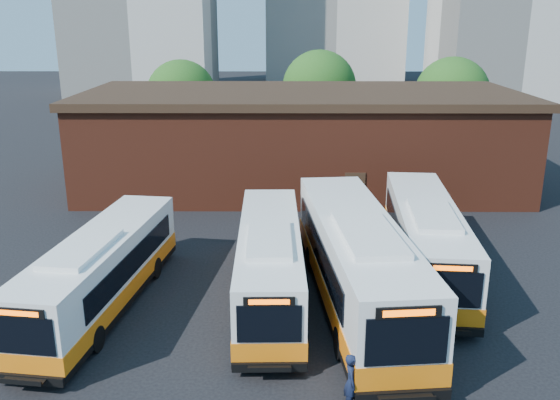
{
  "coord_description": "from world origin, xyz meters",
  "views": [
    {
      "loc": [
        -1.16,
        -19.38,
        11.03
      ],
      "look_at": [
        -1.33,
        6.42,
        3.06
      ],
      "focal_mm": 38.0,
      "sensor_mm": 36.0,
      "label": 1
    }
  ],
  "objects_px": {
    "bus_mideast": "(357,266)",
    "bus_midwest": "(270,265)",
    "bus_east": "(425,242)",
    "transit_worker": "(351,382)",
    "bus_west": "(102,274)"
  },
  "relations": [
    {
      "from": "bus_mideast",
      "to": "bus_east",
      "type": "relative_size",
      "value": 1.12
    },
    {
      "from": "bus_east",
      "to": "bus_midwest",
      "type": "bearing_deg",
      "value": -154.89
    },
    {
      "from": "bus_mideast",
      "to": "transit_worker",
      "type": "xyz_separation_m",
      "value": [
        -0.88,
        -6.5,
        -0.83
      ]
    },
    {
      "from": "bus_west",
      "to": "bus_east",
      "type": "bearing_deg",
      "value": 21.5
    },
    {
      "from": "bus_midwest",
      "to": "bus_east",
      "type": "distance_m",
      "value": 7.3
    },
    {
      "from": "bus_mideast",
      "to": "bus_east",
      "type": "distance_m",
      "value": 4.65
    },
    {
      "from": "bus_west",
      "to": "bus_midwest",
      "type": "distance_m",
      "value": 6.61
    },
    {
      "from": "bus_west",
      "to": "bus_mideast",
      "type": "bearing_deg",
      "value": 8.71
    },
    {
      "from": "bus_west",
      "to": "transit_worker",
      "type": "height_order",
      "value": "bus_west"
    },
    {
      "from": "bus_mideast",
      "to": "bus_midwest",
      "type": "bearing_deg",
      "value": 164.57
    },
    {
      "from": "bus_west",
      "to": "transit_worker",
      "type": "xyz_separation_m",
      "value": [
        9.1,
        -6.27,
        -0.55
      ]
    },
    {
      "from": "bus_mideast",
      "to": "transit_worker",
      "type": "bearing_deg",
      "value": -103.11
    },
    {
      "from": "bus_midwest",
      "to": "transit_worker",
      "type": "distance_m",
      "value": 7.57
    },
    {
      "from": "bus_midwest",
      "to": "bus_east",
      "type": "xyz_separation_m",
      "value": [
        6.85,
        2.53,
        0.07
      ]
    },
    {
      "from": "transit_worker",
      "to": "bus_east",
      "type": "bearing_deg",
      "value": -21.07
    }
  ]
}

